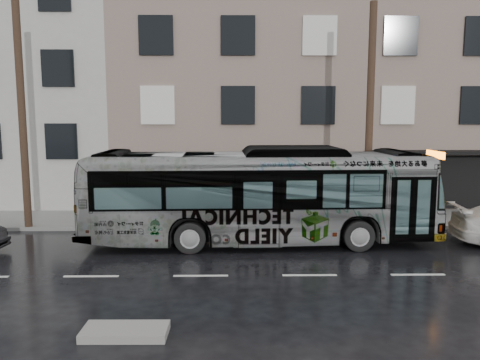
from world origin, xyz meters
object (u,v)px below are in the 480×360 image
object	(u,v)px
utility_pole_rear	(22,117)
utility_pole_front	(370,117)
bus	(259,195)
sign_post	(393,197)

from	to	relation	value
utility_pole_rear	utility_pole_front	bearing A→B (deg)	0.00
utility_pole_front	utility_pole_rear	size ratio (longest dim) A/B	1.00
utility_pole_front	bus	distance (m)	5.82
utility_pole_front	sign_post	bearing A→B (deg)	0.00
utility_pole_front	utility_pole_rear	xyz separation A→B (m)	(-14.00, 0.00, 0.00)
sign_post	bus	size ratio (longest dim) A/B	0.19
utility_pole_front	utility_pole_rear	world-z (taller)	same
utility_pole_rear	bus	bearing A→B (deg)	-12.65
sign_post	utility_pole_front	bearing A→B (deg)	180.00
utility_pole_front	sign_post	distance (m)	3.48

